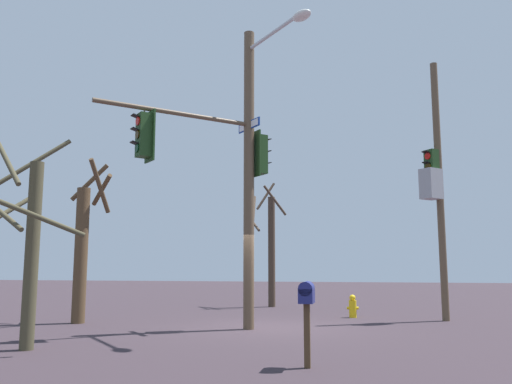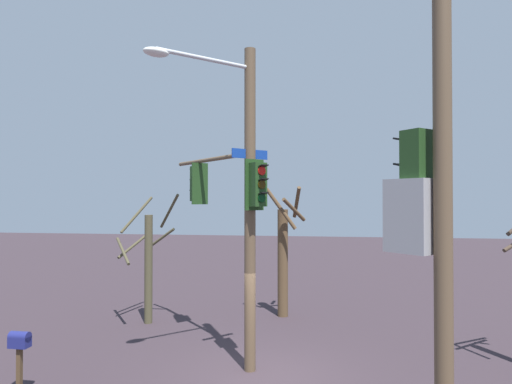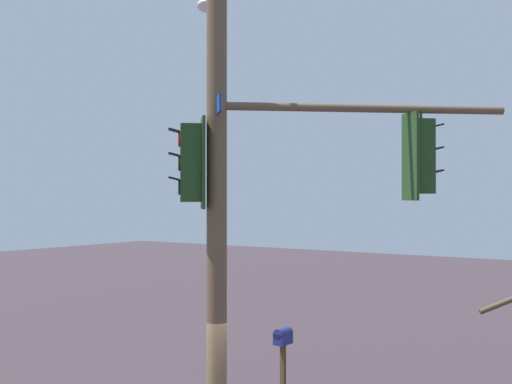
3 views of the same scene
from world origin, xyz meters
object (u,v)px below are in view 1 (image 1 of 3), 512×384
bare_tree_across_street (270,245)px  bare_tree_corner (83,246)px  bare_tree_behind_pole (29,240)px  mailbox (307,300)px  fire_hydrant (353,307)px

bare_tree_across_street → bare_tree_corner: bare_tree_across_street is taller
bare_tree_behind_pole → mailbox: bearing=173.3°
bare_tree_across_street → bare_tree_behind_pole: bearing=75.9°
fire_hydrant → bare_tree_corner: bare_tree_corner is taller
fire_hydrant → mailbox: mailbox is taller
mailbox → fire_hydrant: bearing=86.5°
fire_hydrant → mailbox: size_ratio=0.52×
bare_tree_corner → bare_tree_behind_pole: bearing=107.4°
fire_hydrant → bare_tree_across_street: bearing=-48.4°
bare_tree_behind_pole → bare_tree_corner: (1.49, -4.74, 0.06)m
bare_tree_corner → mailbox: bearing=143.2°
mailbox → bare_tree_across_street: bare_tree_across_street is taller
bare_tree_behind_pole → bare_tree_across_street: size_ratio=0.88×
bare_tree_behind_pole → fire_hydrant: bearing=-128.5°
bare_tree_corner → fire_hydrant: bearing=-157.5°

